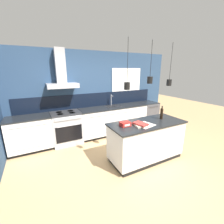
{
  "coord_description": "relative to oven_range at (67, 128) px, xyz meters",
  "views": [
    {
      "loc": [
        -1.62,
        -2.43,
        2.04
      ],
      "look_at": [
        0.01,
        0.69,
        1.05
      ],
      "focal_mm": 24.0,
      "sensor_mm": 36.0,
      "label": 1
    }
  ],
  "objects": [
    {
      "name": "counter_run_sink",
      "position": [
        1.52,
        0.01,
        0.01
      ],
      "size": [
        2.25,
        0.64,
        1.27
      ],
      "color": "black",
      "rests_on": "ground_plane"
    },
    {
      "name": "book_stack",
      "position": [
        1.19,
        -1.78,
        0.49
      ],
      "size": [
        0.28,
        0.33,
        0.06
      ],
      "color": "beige",
      "rests_on": "kitchen_island"
    },
    {
      "name": "bottle_on_island",
      "position": [
        1.92,
        -1.65,
        0.59
      ],
      "size": [
        0.07,
        0.07,
        0.32
      ],
      "color": "black",
      "rests_on": "kitchen_island"
    },
    {
      "name": "ground_plane",
      "position": [
        0.93,
        -1.69,
        -0.46
      ],
      "size": [
        16.0,
        16.0,
        0.0
      ],
      "primitive_type": "plane",
      "color": "tan",
      "rests_on": "ground"
    },
    {
      "name": "paper_pile",
      "position": [
        1.31,
        -1.79,
        0.46
      ],
      "size": [
        0.43,
        0.39,
        0.01
      ],
      "color": "silver",
      "rests_on": "kitchen_island"
    },
    {
      "name": "dishwasher",
      "position": [
        2.93,
        0.0,
        0.0
      ],
      "size": [
        0.59,
        0.65,
        0.91
      ],
      "color": "#4C4C51",
      "rests_on": "ground_plane"
    },
    {
      "name": "wall_back",
      "position": [
        0.87,
        0.31,
        0.9
      ],
      "size": [
        5.6,
        2.16,
        2.6
      ],
      "color": "navy",
      "rests_on": "ground_plane"
    },
    {
      "name": "counter_run_left",
      "position": [
        -0.92,
        0.01,
        0.01
      ],
      "size": [
        1.05,
        0.64,
        0.91
      ],
      "color": "black",
      "rests_on": "ground_plane"
    },
    {
      "name": "kitchen_island",
      "position": [
        1.47,
        -1.69,
        0.0
      ],
      "size": [
        1.75,
        0.76,
        0.91
      ],
      "color": "black",
      "rests_on": "ground_plane"
    },
    {
      "name": "oven_range",
      "position": [
        0.0,
        0.0,
        0.0
      ],
      "size": [
        0.8,
        0.66,
        0.91
      ],
      "color": "#B5B5BA",
      "rests_on": "ground_plane"
    },
    {
      "name": "red_supply_box",
      "position": [
        0.91,
        -1.64,
        0.5
      ],
      "size": [
        0.21,
        0.16,
        0.09
      ],
      "color": "red",
      "rests_on": "kitchen_island"
    }
  ]
}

